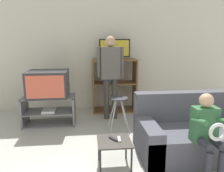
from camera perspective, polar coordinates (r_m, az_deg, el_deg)
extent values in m
cube|color=silver|center=(5.18, -2.58, 8.41)|extent=(6.40, 0.06, 2.60)
cube|color=slate|center=(4.55, -15.79, -9.28)|extent=(0.98, 0.50, 0.02)
cube|color=slate|center=(4.47, -15.97, -6.39)|extent=(0.95, 0.50, 0.02)
cube|color=slate|center=(4.38, -16.19, -2.70)|extent=(0.98, 0.50, 0.02)
cube|color=slate|center=(4.56, -21.88, -6.04)|extent=(0.03, 0.50, 0.56)
cube|color=slate|center=(4.40, -9.87, -5.98)|extent=(0.03, 0.50, 0.56)
cube|color=silver|center=(4.40, -16.12, -6.22)|extent=(0.24, 0.28, 0.05)
cube|color=#2D2D33|center=(4.34, -16.32, 0.62)|extent=(0.75, 0.63, 0.49)
cube|color=#D8593F|center=(4.04, -17.08, -0.26)|extent=(0.67, 0.01, 0.41)
cube|color=brown|center=(4.96, -4.92, 0.03)|extent=(0.03, 0.47, 1.20)
cube|color=brown|center=(5.07, 5.95, 0.27)|extent=(0.03, 0.47, 1.20)
cube|color=brown|center=(5.14, 0.56, -6.21)|extent=(0.92, 0.47, 0.03)
cube|color=brown|center=(4.98, 0.58, 0.83)|extent=(0.92, 0.47, 0.03)
cube|color=brown|center=(4.90, 0.59, 6.83)|extent=(0.92, 0.47, 0.03)
cube|color=#3870B7|center=(4.87, -1.35, 2.08)|extent=(0.18, 0.04, 0.22)
cube|color=black|center=(4.92, 0.69, 7.27)|extent=(0.24, 0.20, 0.04)
cube|color=black|center=(4.91, 0.70, 9.84)|extent=(0.68, 0.04, 0.40)
cube|color=yellow|center=(4.89, 0.73, 9.83)|extent=(0.63, 0.01, 0.35)
cylinder|color=#B7B7BC|center=(3.85, 0.33, -8.14)|extent=(0.16, 0.16, 0.61)
cylinder|color=#B7B7BC|center=(3.88, 3.52, -8.00)|extent=(0.16, 0.16, 0.61)
cylinder|color=#B7B7BC|center=(4.06, -0.04, -7.05)|extent=(0.16, 0.16, 0.61)
cylinder|color=#B7B7BC|center=(4.09, 2.99, -6.93)|extent=(0.16, 0.16, 0.61)
cylinder|color=#333338|center=(3.87, 1.73, -3.21)|extent=(0.33, 0.33, 0.02)
cube|color=#38332D|center=(2.85, 0.57, -14.19)|extent=(0.43, 0.43, 0.02)
cylinder|color=black|center=(2.77, -3.07, -19.56)|extent=(0.02, 0.02, 0.35)
cylinder|color=black|center=(2.81, 5.11, -19.07)|extent=(0.02, 0.02, 0.35)
cylinder|color=black|center=(3.09, -3.49, -15.90)|extent=(0.02, 0.02, 0.35)
cylinder|color=black|center=(3.13, 3.71, -15.54)|extent=(0.02, 0.02, 0.35)
cube|color=#232328|center=(2.87, 0.37, -13.65)|extent=(0.11, 0.14, 0.02)
cube|color=silver|center=(2.86, 1.86, -13.70)|extent=(0.05, 0.15, 0.02)
cube|color=#4C4C56|center=(3.47, 21.76, -13.13)|extent=(1.75, 0.88, 0.40)
cube|color=#4C4C56|center=(3.61, 19.76, -4.81)|extent=(1.75, 0.20, 0.45)
cube|color=#4C4C56|center=(3.17, 9.20, -13.62)|extent=(0.22, 0.88, 0.52)
cylinder|color=#3D3833|center=(4.51, -1.44, -3.41)|extent=(0.11, 0.11, 0.85)
cylinder|color=#3D3833|center=(4.53, 0.64, -3.35)|extent=(0.11, 0.11, 0.85)
cube|color=#5B5651|center=(4.38, -0.41, 6.03)|extent=(0.38, 0.20, 0.64)
cylinder|color=#5B5651|center=(4.36, -3.41, 6.20)|extent=(0.08, 0.08, 0.61)
cylinder|color=#5B5651|center=(4.41, 2.56, 6.27)|extent=(0.08, 0.08, 0.61)
sphere|color=tan|center=(4.36, -0.42, 11.55)|extent=(0.21, 0.21, 0.21)
cylinder|color=#2D2D38|center=(2.84, 23.90, -19.25)|extent=(0.08, 0.08, 0.40)
cylinder|color=#2D2D38|center=(2.91, 26.60, -18.68)|extent=(0.08, 0.08, 0.40)
cylinder|color=#2D2D38|center=(2.84, 22.79, -13.52)|extent=(0.09, 0.30, 0.09)
cylinder|color=#2D2D38|center=(2.91, 25.45, -13.11)|extent=(0.09, 0.30, 0.09)
cube|color=#33663D|center=(2.93, 22.94, -9.14)|extent=(0.30, 0.17, 0.43)
cylinder|color=#33663D|center=(2.73, 21.89, -8.64)|extent=(0.06, 0.31, 0.14)
cylinder|color=#33663D|center=(2.86, 26.70, -8.11)|extent=(0.06, 0.31, 0.14)
sphere|color=tan|center=(2.84, 23.43, -3.47)|extent=(0.17, 0.17, 0.17)
torus|color=silver|center=(2.69, 25.94, -10.76)|extent=(0.21, 0.04, 0.21)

